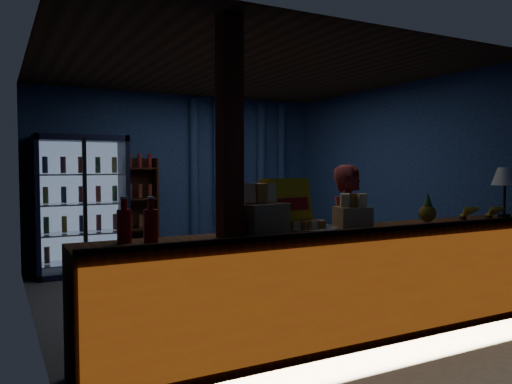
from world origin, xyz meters
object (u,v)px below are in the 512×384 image
at_px(shopkeeper, 350,241).
at_px(table_lamp, 505,178).
at_px(green_chair, 310,241).
at_px(pastry_tray, 308,227).

distance_m(shopkeeper, table_lamp, 1.77).
xyz_separation_m(green_chair, table_lamp, (0.18, -3.30, 1.07)).
xyz_separation_m(green_chair, pastry_tray, (-2.17, -3.19, 0.69)).
xyz_separation_m(shopkeeper, table_lamp, (1.58, -0.52, 0.61)).
bearing_deg(green_chair, table_lamp, 89.77).
bearing_deg(shopkeeper, pastry_tray, -168.56).
bearing_deg(green_chair, pastry_tray, 52.45).
relative_size(shopkeeper, table_lamp, 2.87).
distance_m(shopkeeper, green_chair, 3.14).
bearing_deg(shopkeeper, green_chair, 46.67).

